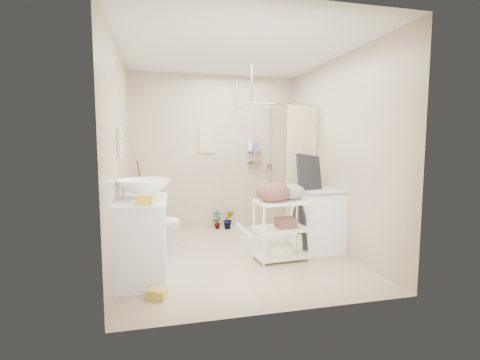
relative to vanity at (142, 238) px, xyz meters
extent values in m
plane|color=#C3B092|center=(1.16, 0.49, -0.43)|extent=(3.20, 3.20, 0.00)
cube|color=silver|center=(1.16, 0.49, 2.17)|extent=(2.80, 3.20, 0.04)
cube|color=#B9A88F|center=(1.16, 2.09, 0.87)|extent=(2.80, 0.04, 2.60)
cube|color=#B9A88F|center=(1.16, -1.11, 0.87)|extent=(2.80, 0.04, 2.60)
cube|color=#B9A88F|center=(-0.24, 0.49, 0.87)|extent=(0.04, 3.20, 2.60)
cube|color=#B9A88F|center=(2.56, 0.49, 0.87)|extent=(0.04, 3.20, 2.60)
cube|color=silver|center=(0.00, 0.00, 0.00)|extent=(0.58, 1.00, 0.86)
imported|color=white|center=(0.03, 0.09, 0.53)|extent=(0.60, 0.60, 0.20)
cube|color=yellow|center=(0.06, -0.36, 0.48)|extent=(0.19, 0.16, 0.09)
cube|color=gold|center=(0.15, -0.59, -0.37)|extent=(0.30, 0.27, 0.13)
imported|color=white|center=(0.12, 0.95, -0.07)|extent=(0.71, 0.41, 0.72)
imported|color=brown|center=(1.15, 1.92, -0.27)|extent=(0.18, 0.13, 0.33)
imported|color=brown|center=(1.34, 1.88, -0.27)|extent=(0.20, 0.18, 0.32)
cube|color=beige|center=(1.01, 2.07, 1.07)|extent=(0.28, 0.03, 0.42)
imported|color=silver|center=(1.76, 2.01, 1.02)|extent=(0.11, 0.11, 0.27)
imported|color=#4A5BAA|center=(1.85, 2.00, 0.98)|extent=(0.09, 0.09, 0.18)
cube|color=white|center=(2.30, 0.45, -0.02)|extent=(0.58, 0.60, 0.82)
camera|label=1|loc=(0.18, -3.81, 1.02)|focal=26.00mm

